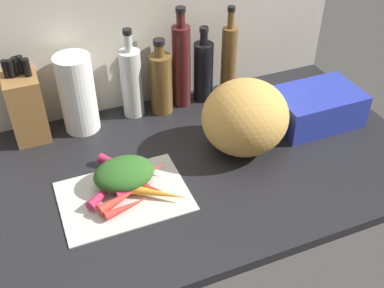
# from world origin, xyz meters

# --- Properties ---
(ground_plane) EXTENTS (1.70, 0.80, 0.03)m
(ground_plane) POSITION_xyz_m (0.00, 0.00, -0.01)
(ground_plane) COLOR black
(wall_back) EXTENTS (1.70, 0.03, 0.60)m
(wall_back) POSITION_xyz_m (0.00, 0.39, 0.30)
(wall_back) COLOR beige
(wall_back) RESTS_ON ground_plane
(cutting_board) EXTENTS (0.35, 0.25, 0.01)m
(cutting_board) POSITION_xyz_m (-0.06, -0.07, 0.00)
(cutting_board) COLOR beige
(cutting_board) RESTS_ON ground_plane
(carrot_0) EXTENTS (0.11, 0.04, 0.03)m
(carrot_0) POSITION_xyz_m (-0.03, -0.08, 0.02)
(carrot_0) COLOR #B2264C
(carrot_0) RESTS_ON cutting_board
(carrot_1) EXTENTS (0.12, 0.11, 0.03)m
(carrot_1) POSITION_xyz_m (-0.01, -0.07, 0.02)
(carrot_1) COLOR red
(carrot_1) RESTS_ON cutting_board
(carrot_2) EXTENTS (0.11, 0.12, 0.03)m
(carrot_2) POSITION_xyz_m (-0.05, 0.04, 0.02)
(carrot_2) COLOR #B2264C
(carrot_2) RESTS_ON cutting_board
(carrot_3) EXTENTS (0.16, 0.14, 0.03)m
(carrot_3) POSITION_xyz_m (-0.09, -0.04, 0.02)
(carrot_3) COLOR #B2264C
(carrot_3) RESTS_ON cutting_board
(carrot_4) EXTENTS (0.08, 0.10, 0.02)m
(carrot_4) POSITION_xyz_m (-0.06, -0.06, 0.02)
(carrot_4) COLOR red
(carrot_4) RESTS_ON cutting_board
(carrot_5) EXTENTS (0.10, 0.11, 0.03)m
(carrot_5) POSITION_xyz_m (-0.03, -0.03, 0.02)
(carrot_5) COLOR #B2264C
(carrot_5) RESTS_ON cutting_board
(carrot_6) EXTENTS (0.12, 0.12, 0.02)m
(carrot_6) POSITION_xyz_m (-0.01, 0.00, 0.02)
(carrot_6) COLOR #B2264C
(carrot_6) RESTS_ON cutting_board
(carrot_7) EXTENTS (0.13, 0.05, 0.03)m
(carrot_7) POSITION_xyz_m (0.02, -0.02, 0.02)
(carrot_7) COLOR red
(carrot_7) RESTS_ON cutting_board
(carrot_8) EXTENTS (0.13, 0.05, 0.02)m
(carrot_8) POSITION_xyz_m (-0.07, -0.13, 0.02)
(carrot_8) COLOR red
(carrot_8) RESTS_ON cutting_board
(carrot_9) EXTENTS (0.14, 0.08, 0.03)m
(carrot_9) POSITION_xyz_m (-0.08, -0.10, 0.02)
(carrot_9) COLOR red
(carrot_9) RESTS_ON cutting_board
(carrot_10) EXTENTS (0.16, 0.12, 0.03)m
(carrot_10) POSITION_xyz_m (0.02, -0.11, 0.02)
(carrot_10) COLOR orange
(carrot_10) RESTS_ON cutting_board
(carrot_greens_pile) EXTENTS (0.17, 0.13, 0.07)m
(carrot_greens_pile) POSITION_xyz_m (-0.05, -0.03, 0.04)
(carrot_greens_pile) COLOR #2D6023
(carrot_greens_pile) RESTS_ON cutting_board
(winter_squash) EXTENTS (0.26, 0.25, 0.23)m
(winter_squash) POSITION_xyz_m (0.34, 0.00, 0.11)
(winter_squash) COLOR gold
(winter_squash) RESTS_ON ground_plane
(knife_block) EXTENTS (0.10, 0.13, 0.27)m
(knife_block) POSITION_xyz_m (-0.26, 0.31, 0.11)
(knife_block) COLOR olive
(knife_block) RESTS_ON ground_plane
(paper_towel_roll) EXTENTS (0.11, 0.11, 0.26)m
(paper_towel_roll) POSITION_xyz_m (-0.10, 0.30, 0.13)
(paper_towel_roll) COLOR white
(paper_towel_roll) RESTS_ON ground_plane
(bottle_0) EXTENTS (0.07, 0.07, 0.31)m
(bottle_0) POSITION_xyz_m (0.08, 0.31, 0.12)
(bottle_0) COLOR silver
(bottle_0) RESTS_ON ground_plane
(bottle_1) EXTENTS (0.08, 0.08, 0.26)m
(bottle_1) POSITION_xyz_m (0.18, 0.29, 0.11)
(bottle_1) COLOR brown
(bottle_1) RESTS_ON ground_plane
(bottle_2) EXTENTS (0.06, 0.06, 0.35)m
(bottle_2) POSITION_xyz_m (0.26, 0.31, 0.15)
(bottle_2) COLOR #471919
(bottle_2) RESTS_ON ground_plane
(bottle_3) EXTENTS (0.07, 0.07, 0.27)m
(bottle_3) POSITION_xyz_m (0.34, 0.31, 0.11)
(bottle_3) COLOR black
(bottle_3) RESTS_ON ground_plane
(bottle_4) EXTENTS (0.05, 0.05, 0.34)m
(bottle_4) POSITION_xyz_m (0.42, 0.29, 0.14)
(bottle_4) COLOR brown
(bottle_4) RESTS_ON ground_plane
(dish_rack) EXTENTS (0.28, 0.19, 0.11)m
(dish_rack) POSITION_xyz_m (0.62, 0.04, 0.06)
(dish_rack) COLOR #2838AD
(dish_rack) RESTS_ON ground_plane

